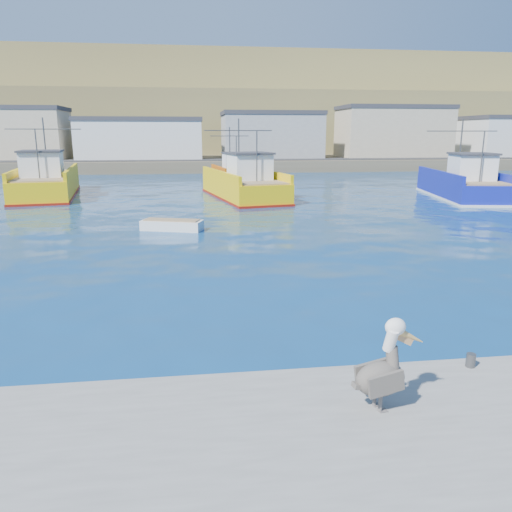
% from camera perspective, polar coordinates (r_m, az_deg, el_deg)
% --- Properties ---
extents(ground, '(260.00, 260.00, 0.00)m').
position_cam_1_polar(ground, '(14.01, 5.03, -8.90)').
color(ground, '#062850').
rests_on(ground, ground).
extents(dock_bollards, '(36.20, 0.20, 0.30)m').
position_cam_1_polar(dock_bollards, '(10.93, 12.19, -12.29)').
color(dock_bollards, '#4C4C4C').
rests_on(dock_bollards, dock).
extents(far_shore, '(200.00, 81.00, 24.00)m').
position_cam_1_polar(far_shore, '(121.89, -6.39, 15.46)').
color(far_shore, brown).
rests_on(far_shore, ground).
extents(trawler_yellow_a, '(6.59, 14.34, 6.84)m').
position_cam_1_polar(trawler_yellow_a, '(48.00, -22.83, 7.74)').
color(trawler_yellow_a, '#E5BA09').
rests_on(trawler_yellow_a, ground).
extents(trawler_yellow_b, '(6.68, 13.39, 6.71)m').
position_cam_1_polar(trawler_yellow_b, '(42.96, -1.37, 8.13)').
color(trawler_yellow_b, '#E5BA09').
rests_on(trawler_yellow_b, ground).
extents(trawler_blue, '(6.45, 13.01, 6.66)m').
position_cam_1_polar(trawler_blue, '(46.57, 22.60, 7.51)').
color(trawler_blue, '#111D94').
rests_on(trawler_blue, ground).
extents(boat_orange, '(4.45, 8.82, 6.10)m').
position_cam_1_polar(boat_orange, '(57.22, -2.75, 9.47)').
color(boat_orange, '#C85205').
rests_on(boat_orange, ground).
extents(skiff_mid, '(3.67, 2.24, 0.75)m').
position_cam_1_polar(skiff_mid, '(29.00, -9.57, 3.41)').
color(skiff_mid, silver).
rests_on(skiff_mid, ground).
extents(skiff_far, '(2.45, 4.14, 0.85)m').
position_cam_1_polar(skiff_far, '(55.44, 21.48, 7.60)').
color(skiff_far, silver).
rests_on(skiff_far, ground).
extents(pelican, '(1.41, 0.70, 1.73)m').
position_cam_1_polar(pelican, '(9.50, 14.34, -12.62)').
color(pelican, '#595451').
rests_on(pelican, dock).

